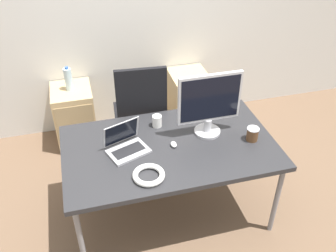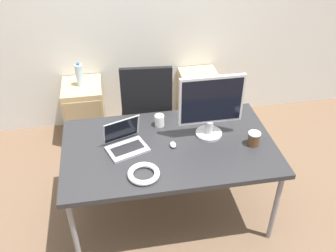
% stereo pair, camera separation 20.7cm
% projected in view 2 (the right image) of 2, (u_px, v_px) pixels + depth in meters
% --- Properties ---
extents(ground_plane, '(14.00, 14.00, 0.00)m').
position_uv_depth(ground_plane, '(169.00, 210.00, 3.28)').
color(ground_plane, brown).
extents(wall_back, '(10.00, 0.05, 2.60)m').
position_uv_depth(wall_back, '(143.00, 8.00, 3.74)').
color(wall_back, silver).
rests_on(wall_back, ground_plane).
extents(desk, '(1.62, 0.95, 0.72)m').
position_uv_depth(desk, '(169.00, 150.00, 2.89)').
color(desk, '#28282B').
rests_on(desk, ground_plane).
extents(office_chair, '(0.56, 0.58, 1.12)m').
position_uv_depth(office_chair, '(147.00, 123.00, 3.62)').
color(office_chair, '#232326').
rests_on(office_chair, ground_plane).
extents(cabinet_left, '(0.40, 0.46, 0.63)m').
position_uv_depth(cabinet_left, '(85.00, 111.00, 4.00)').
color(cabinet_left, tan).
rests_on(cabinet_left, ground_plane).
extents(cabinet_right, '(0.40, 0.46, 0.63)m').
position_uv_depth(cabinet_right, '(199.00, 101.00, 4.17)').
color(cabinet_right, tan).
rests_on(cabinet_right, ground_plane).
extents(water_bottle, '(0.08, 0.08, 0.25)m').
position_uv_depth(water_bottle, '(79.00, 75.00, 3.75)').
color(water_bottle, silver).
rests_on(water_bottle, cabinet_left).
extents(laptop_center, '(0.34, 0.33, 0.22)m').
position_uv_depth(laptop_center, '(125.00, 143.00, 2.82)').
color(laptop_center, '#ADADB2').
rests_on(laptop_center, desk).
extents(monitor, '(0.50, 0.21, 0.52)m').
position_uv_depth(monitor, '(211.00, 106.00, 2.82)').
color(monitor, '#B7B7BC').
rests_on(monitor, desk).
extents(mouse, '(0.05, 0.07, 0.03)m').
position_uv_depth(mouse, '(173.00, 145.00, 2.84)').
color(mouse, silver).
rests_on(mouse, desk).
extents(coffee_cup_white, '(0.08, 0.08, 0.10)m').
position_uv_depth(coffee_cup_white, '(159.00, 120.00, 3.05)').
color(coffee_cup_white, white).
rests_on(coffee_cup_white, desk).
extents(coffee_cup_brown, '(0.09, 0.09, 0.11)m').
position_uv_depth(coffee_cup_brown, '(254.00, 139.00, 2.84)').
color(coffee_cup_brown, brown).
rests_on(coffee_cup_brown, desk).
extents(cable_coil, '(0.23, 0.23, 0.04)m').
position_uv_depth(cable_coil, '(144.00, 174.00, 2.58)').
color(cable_coil, white).
rests_on(cable_coil, desk).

